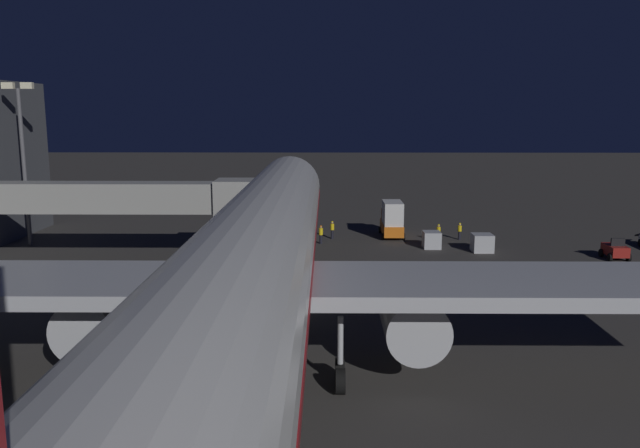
{
  "coord_description": "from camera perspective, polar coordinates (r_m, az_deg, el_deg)",
  "views": [
    {
      "loc": [
        -3.53,
        39.94,
        12.96
      ],
      "look_at": [
        -3.0,
        -12.87,
        3.5
      ],
      "focal_mm": 35.56,
      "sensor_mm": 36.0,
      "label": 1
    }
  ],
  "objects": [
    {
      "name": "ground_crew_by_tug",
      "position": [
        62.46,
        0.08,
        -0.87
      ],
      "size": [
        0.4,
        0.4,
        1.84
      ],
      "color": "black",
      "rests_on": "ground_plane"
    },
    {
      "name": "traffic_cone_nose_starboard",
      "position": [
        64.33,
        -4.55,
        -1.25
      ],
      "size": [
        0.36,
        0.36,
        0.55
      ],
      "primitive_type": "cone",
      "color": "orange",
      "rests_on": "ground_plane"
    },
    {
      "name": "ground_plane",
      "position": [
        42.14,
        -4.3,
        -7.79
      ],
      "size": [
        320.0,
        320.0,
        0.0
      ],
      "primitive_type": "plane",
      "color": "#383533"
    },
    {
      "name": "ground_crew_under_port_wing",
      "position": [
        65.96,
        12.45,
        -0.57
      ],
      "size": [
        0.4,
        0.4,
        1.75
      ],
      "color": "black",
      "rests_on": "ground_plane"
    },
    {
      "name": "apron_floodlight_mast",
      "position": [
        67.18,
        -25.17,
        5.98
      ],
      "size": [
        2.9,
        0.5,
        15.59
      ],
      "color": "#59595E",
      "rests_on": "ground_plane"
    },
    {
      "name": "ground_crew_marshaller_fwd",
      "position": [
        64.51,
        10.61,
        -0.72
      ],
      "size": [
        0.4,
        0.4,
        1.79
      ],
      "color": "black",
      "rests_on": "ground_plane"
    },
    {
      "name": "baggage_container_near_belt",
      "position": [
        60.9,
        14.39,
        -1.66
      ],
      "size": [
        1.86,
        1.85,
        1.66
      ],
      "primitive_type": "cube",
      "color": "#B7BABF",
      "rests_on": "ground_plane"
    },
    {
      "name": "jet_bridge",
      "position": [
        55.23,
        -15.78,
        2.29
      ],
      "size": [
        22.4,
        3.4,
        7.3
      ],
      "color": "#9E9E99",
      "rests_on": "ground_plane"
    },
    {
      "name": "traffic_cone_nose_port",
      "position": [
        64.09,
        -0.63,
        -1.26
      ],
      "size": [
        0.36,
        0.36,
        0.55
      ],
      "primitive_type": "cone",
      "color": "orange",
      "rests_on": "ground_plane"
    },
    {
      "name": "baggage_tug_lead",
      "position": [
        61.88,
        25.03,
        -2.16
      ],
      "size": [
        1.86,
        2.57,
        1.95
      ],
      "color": "maroon",
      "rests_on": "ground_plane"
    },
    {
      "name": "cargo_truck_aft",
      "position": [
        66.2,
        6.49,
        0.46
      ],
      "size": [
        2.36,
        5.34,
        3.77
      ],
      "color": "orange",
      "rests_on": "ground_plane"
    },
    {
      "name": "airliner_at_gate",
      "position": [
        31.1,
        -5.97,
        -3.47
      ],
      "size": [
        48.69,
        67.7,
        19.44
      ],
      "color": "silver",
      "rests_on": "ground_plane"
    },
    {
      "name": "ground_crew_near_nose_gear",
      "position": [
        64.86,
        1.11,
        -0.45
      ],
      "size": [
        0.4,
        0.4,
        1.85
      ],
      "color": "black",
      "rests_on": "ground_plane"
    },
    {
      "name": "baggage_container_mid_row",
      "position": [
        61.48,
        10.01,
        -1.41
      ],
      "size": [
        1.62,
        1.8,
        1.6
      ],
      "primitive_type": "cube",
      "color": "#B7BABF",
      "rests_on": "ground_plane"
    }
  ]
}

